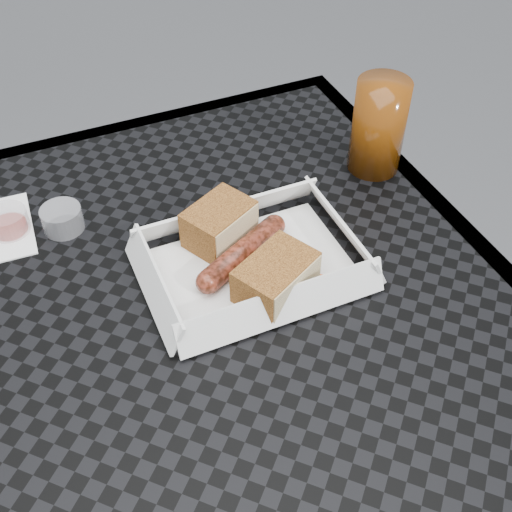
{
  "coord_description": "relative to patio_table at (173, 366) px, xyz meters",
  "views": [
    {
      "loc": [
        -0.09,
        -0.44,
        1.28
      ],
      "look_at": [
        0.12,
        0.03,
        0.78
      ],
      "focal_mm": 45.0,
      "sensor_mm": 36.0,
      "label": 1
    }
  ],
  "objects": [
    {
      "name": "bread_near",
      "position": [
        0.1,
        0.1,
        0.1
      ],
      "size": [
        0.1,
        0.09,
        0.05
      ],
      "primitive_type": "cube",
      "rotation": [
        0.0,
        0.0,
        0.47
      ],
      "color": "#935A24",
      "rests_on": "food_tray"
    },
    {
      "name": "condiment_cup_sauce",
      "position": [
        -0.13,
        0.22,
        0.09
      ],
      "size": [
        0.05,
        0.05,
        0.03
      ],
      "primitive_type": "cylinder",
      "color": "maroon",
      "rests_on": "patio_table"
    },
    {
      "name": "condiment_cup_empty",
      "position": [
        -0.07,
        0.2,
        0.09
      ],
      "size": [
        0.05,
        0.05,
        0.03
      ],
      "primitive_type": "cylinder",
      "color": "silver",
      "rests_on": "patio_table"
    },
    {
      "name": "veg_garnish",
      "position": [
        0.17,
        -0.02,
        0.08
      ],
      "size": [
        0.03,
        0.03,
        0.0
      ],
      "color": "#E74A0A",
      "rests_on": "food_tray"
    },
    {
      "name": "bratwurst",
      "position": [
        0.11,
        0.05,
        0.09
      ],
      "size": [
        0.13,
        0.08,
        0.03
      ],
      "rotation": [
        0.0,
        0.0,
        0.47
      ],
      "color": "maroon",
      "rests_on": "food_tray"
    },
    {
      "name": "patio_table",
      "position": [
        0.0,
        0.0,
        0.0
      ],
      "size": [
        0.8,
        0.8,
        0.74
      ],
      "color": "black",
      "rests_on": "ground"
    },
    {
      "name": "food_tray",
      "position": [
        0.12,
        0.04,
        0.08
      ],
      "size": [
        0.22,
        0.15,
        0.0
      ],
      "primitive_type": "cube",
      "color": "white",
      "rests_on": "patio_table"
    },
    {
      "name": "drink_glass",
      "position": [
        0.35,
        0.15,
        0.14
      ],
      "size": [
        0.07,
        0.07,
        0.13
      ],
      "primitive_type": "cylinder",
      "color": "#5B2A07",
      "rests_on": "patio_table"
    },
    {
      "name": "bread_far",
      "position": [
        0.13,
        -0.01,
        0.1
      ],
      "size": [
        0.1,
        0.09,
        0.04
      ],
      "primitive_type": "cube",
      "rotation": [
        0.0,
        0.0,
        0.47
      ],
      "color": "#935A24",
      "rests_on": "food_tray"
    }
  ]
}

